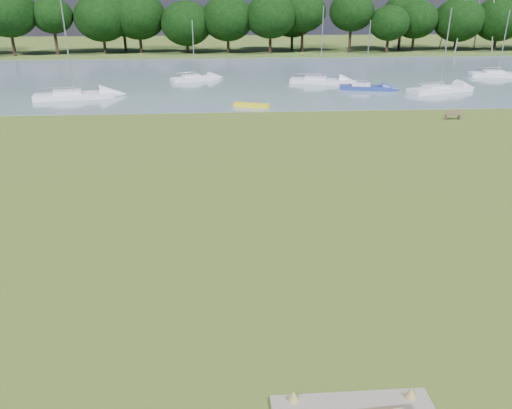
{
  "coord_description": "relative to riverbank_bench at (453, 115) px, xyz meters",
  "views": [
    {
      "loc": [
        -3.17,
        -22.51,
        9.92
      ],
      "look_at": [
        -1.74,
        -2.0,
        1.18
      ],
      "focal_mm": 35.0,
      "sensor_mm": 36.0,
      "label": 1
    }
  ],
  "objects": [
    {
      "name": "sailboat_4",
      "position": [
        3.93,
        12.25,
        0.08
      ],
      "size": [
        7.65,
        4.3,
        8.48
      ],
      "rotation": [
        0.0,
        0.0,
        0.32
      ],
      "color": "silver",
      "rests_on": "river"
    },
    {
      "name": "riverbank_bench",
      "position": [
        0.0,
        0.0,
        0.0
      ],
      "size": [
        1.35,
        0.41,
        0.83
      ],
      "rotation": [
        0.0,
        0.0,
        0.0
      ],
      "color": "brown",
      "rests_on": "ground"
    },
    {
      "name": "sailboat_2",
      "position": [
        -7.91,
        18.84,
        0.06
      ],
      "size": [
        7.3,
        3.89,
        8.53
      ],
      "rotation": [
        0.0,
        0.0,
        -0.29
      ],
      "color": "silver",
      "rests_on": "river"
    },
    {
      "name": "sailboat_7",
      "position": [
        -3.78,
        14.13,
        0.05
      ],
      "size": [
        5.8,
        2.9,
        7.25
      ],
      "rotation": [
        0.0,
        0.0,
        -0.25
      ],
      "color": "navy",
      "rests_on": "river"
    },
    {
      "name": "river",
      "position": [
        -16.39,
        24.04,
        -0.42
      ],
      "size": [
        220.0,
        40.0,
        0.1
      ],
      "primitive_type": "cube",
      "color": "slate",
      "rests_on": "ground"
    },
    {
      "name": "tree_line",
      "position": [
        -8.05,
        50.04,
        5.66
      ],
      "size": [
        158.57,
        8.45,
        10.23
      ],
      "color": "black",
      "rests_on": "far_bank"
    },
    {
      "name": "sailboat_5",
      "position": [
        15.65,
        22.17,
        0.1
      ],
      "size": [
        6.99,
        2.95,
        7.96
      ],
      "rotation": [
        0.0,
        0.0,
        -0.16
      ],
      "color": "silver",
      "rests_on": "river"
    },
    {
      "name": "kayak",
      "position": [
        -16.74,
        6.04,
        -0.2
      ],
      "size": [
        3.46,
        1.95,
        0.34
      ],
      "primitive_type": "cube",
      "rotation": [
        0.0,
        0.0,
        -0.36
      ],
      "color": "yellow",
      "rests_on": "river"
    },
    {
      "name": "ground",
      "position": [
        -16.39,
        -17.96,
        -0.42
      ],
      "size": [
        220.0,
        220.0,
        0.0
      ],
      "primitive_type": "plane",
      "color": "olive"
    },
    {
      "name": "sailboat_3",
      "position": [
        -22.77,
        21.78,
        0.05
      ],
      "size": [
        5.88,
        3.82,
        6.93
      ],
      "rotation": [
        0.0,
        0.0,
        0.42
      ],
      "color": "silver",
      "rests_on": "river"
    },
    {
      "name": "far_bank",
      "position": [
        -16.39,
        54.04,
        -0.42
      ],
      "size": [
        220.0,
        20.0,
        0.4
      ],
      "primitive_type": "cube",
      "color": "#4C6626",
      "rests_on": "ground"
    },
    {
      "name": "sailboat_0",
      "position": [
        -34.53,
        11.48,
        0.11
      ],
      "size": [
        8.02,
        3.82,
        9.35
      ],
      "rotation": [
        0.0,
        0.0,
        0.22
      ],
      "color": "silver",
      "rests_on": "river"
    }
  ]
}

